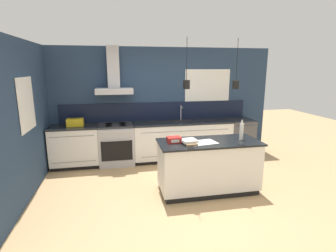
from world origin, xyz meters
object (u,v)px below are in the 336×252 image
Objects in this scene: dishwasher at (239,137)px; bottle_on_island at (242,131)px; oven_range at (117,144)px; yellow_toolbox at (75,122)px; red_supply_box at (174,140)px; book_stack at (189,142)px.

bottle_on_island is (-0.84, -1.71, 0.61)m from dishwasher.
yellow_toolbox is (-0.85, 0.00, 0.54)m from oven_range.
red_supply_box is 0.68× the size of yellow_toolbox.
oven_range is 2.18m from book_stack.
book_stack is at bearing -135.37° from dishwasher.
dishwasher is 3.94× the size of red_supply_box.
red_supply_box is at bearing 176.59° from bottle_on_island.
oven_range is at bearing 120.20° from red_supply_box.
dishwasher is 2.78× the size of book_stack.
bottle_on_island is 0.96m from book_stack.
bottle_on_island is 1.06× the size of yellow_toolbox.
bottle_on_island is 1.57× the size of red_supply_box.
red_supply_box reaches higher than oven_range.
bottle_on_island is 1.10× the size of book_stack.
dishwasher is 2.68× the size of yellow_toolbox.
bottle_on_island reaches higher than book_stack.
yellow_toolbox is at bearing 137.72° from red_supply_box.
red_supply_box is at bearing -140.83° from dishwasher.
oven_range is at bearing -0.29° from yellow_toolbox.
yellow_toolbox is (-2.99, 1.71, -0.07)m from bottle_on_island.
book_stack is (-1.79, -1.77, 0.49)m from dishwasher.
bottle_on_island is (2.13, -1.71, 0.61)m from oven_range.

